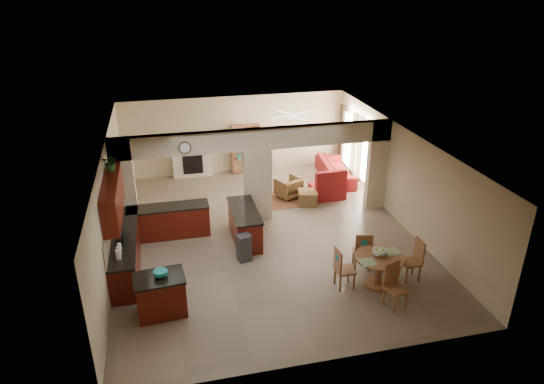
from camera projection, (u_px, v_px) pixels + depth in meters
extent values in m
plane|color=#796954|center=(265.00, 235.00, 13.59)|extent=(10.00, 10.00, 0.00)
plane|color=white|center=(265.00, 140.00, 12.44)|extent=(10.00, 10.00, 0.00)
plane|color=tan|center=(235.00, 135.00, 17.45)|extent=(8.00, 0.00, 8.00)
plane|color=tan|center=(326.00, 301.00, 8.58)|extent=(8.00, 0.00, 8.00)
plane|color=tan|center=(110.00, 204.00, 12.18)|extent=(0.00, 10.00, 10.00)
plane|color=tan|center=(401.00, 176.00, 13.85)|extent=(0.00, 10.00, 10.00)
cube|color=tan|center=(124.00, 187.00, 13.13)|extent=(0.60, 0.25, 2.80)
cube|color=tan|center=(258.00, 185.00, 14.03)|extent=(0.80, 0.25, 2.20)
cube|color=tan|center=(377.00, 165.00, 14.67)|extent=(0.60, 0.25, 2.80)
cube|color=tan|center=(257.00, 139.00, 13.45)|extent=(8.00, 0.25, 0.60)
cube|color=#400A07|center=(126.00, 252.00, 11.93)|extent=(0.60, 3.20, 0.86)
cube|color=black|center=(124.00, 236.00, 11.75)|extent=(0.62, 3.22, 0.05)
cube|color=tan|center=(110.00, 226.00, 11.56)|extent=(0.02, 3.20, 0.55)
cube|color=#400A07|center=(169.00, 222.00, 13.38)|extent=(2.20, 0.60, 0.86)
cube|color=black|center=(168.00, 207.00, 13.19)|extent=(2.22, 0.62, 0.05)
cube|color=#400A07|center=(113.00, 198.00, 11.30)|extent=(0.35, 2.40, 0.90)
cube|color=#400A07|center=(245.00, 225.00, 13.20)|extent=(0.65, 1.80, 0.86)
cube|color=black|center=(244.00, 210.00, 13.01)|extent=(0.70, 1.85, 0.05)
cube|color=silver|center=(250.00, 241.00, 12.45)|extent=(0.58, 0.04, 0.70)
cylinder|color=#4F351A|center=(185.00, 148.00, 12.92)|extent=(0.34, 0.03, 0.34)
cube|color=brown|center=(287.00, 200.00, 15.70)|extent=(1.60, 1.30, 0.01)
cube|color=beige|center=(192.00, 162.00, 17.33)|extent=(1.40, 0.28, 1.10)
cube|color=black|center=(193.00, 164.00, 17.22)|extent=(0.70, 0.04, 0.70)
cube|color=beige|center=(191.00, 146.00, 17.06)|extent=(1.60, 0.35, 0.10)
cube|color=brown|center=(246.00, 149.00, 17.57)|extent=(1.00, 0.32, 1.80)
cube|color=white|center=(367.00, 156.00, 15.97)|extent=(0.02, 0.90, 1.90)
cube|color=white|center=(349.00, 140.00, 17.48)|extent=(0.02, 0.90, 1.90)
cube|color=white|center=(357.00, 152.00, 16.78)|extent=(0.02, 0.70, 2.10)
cube|color=#42201A|center=(374.00, 163.00, 15.43)|extent=(0.10, 0.28, 2.30)
cube|color=#42201A|center=(359.00, 150.00, 16.49)|extent=(0.10, 0.28, 2.30)
cube|color=#42201A|center=(354.00, 146.00, 16.93)|extent=(0.10, 0.28, 2.30)
cube|color=#42201A|center=(342.00, 136.00, 18.00)|extent=(0.10, 0.28, 2.30)
cylinder|color=white|center=(290.00, 115.00, 15.52)|extent=(1.00, 1.00, 0.10)
cube|color=#400A07|center=(161.00, 296.00, 10.30)|extent=(1.06, 0.78, 0.86)
cube|color=black|center=(159.00, 278.00, 10.11)|extent=(1.11, 0.84, 0.05)
cylinder|color=teal|center=(161.00, 274.00, 10.09)|extent=(0.29, 0.29, 0.14)
cube|color=#313234|center=(244.00, 249.00, 12.25)|extent=(0.37, 0.34, 0.67)
cylinder|color=brown|center=(380.00, 257.00, 11.09)|extent=(1.14, 1.14, 0.04)
cylinder|color=brown|center=(378.00, 271.00, 11.24)|extent=(0.17, 0.17, 0.74)
cylinder|color=brown|center=(377.00, 284.00, 11.39)|extent=(0.58, 0.58, 0.06)
cylinder|color=#8BC129|center=(379.00, 252.00, 11.11)|extent=(0.32, 0.32, 0.17)
imported|color=maroon|center=(335.00, 170.00, 17.16)|extent=(2.50, 1.17, 0.71)
cube|color=maroon|center=(327.00, 191.00, 15.84)|extent=(1.07, 0.89, 0.41)
imported|color=maroon|center=(288.00, 188.00, 15.78)|extent=(0.95, 0.96, 0.67)
cube|color=maroon|center=(308.00, 198.00, 15.35)|extent=(0.73, 0.73, 0.43)
imported|color=#134815|center=(111.00, 162.00, 11.56)|extent=(0.44, 0.41, 0.42)
cube|color=brown|center=(362.00, 252.00, 11.91)|extent=(0.51, 0.51, 0.05)
cube|color=brown|center=(367.00, 256.00, 12.16)|extent=(0.04, 0.04, 0.44)
cube|color=brown|center=(353.00, 256.00, 12.16)|extent=(0.04, 0.04, 0.44)
cube|color=brown|center=(369.00, 263.00, 11.85)|extent=(0.04, 0.04, 0.44)
cube|color=brown|center=(355.00, 263.00, 11.85)|extent=(0.04, 0.04, 0.44)
cube|color=brown|center=(364.00, 245.00, 11.61)|extent=(0.42, 0.14, 0.55)
cube|color=teal|center=(364.00, 243.00, 11.56)|extent=(0.14, 0.04, 0.14)
cube|color=brown|center=(411.00, 262.00, 11.47)|extent=(0.42, 0.42, 0.05)
cube|color=brown|center=(400.00, 268.00, 11.68)|extent=(0.04, 0.04, 0.44)
cube|color=brown|center=(406.00, 275.00, 11.38)|extent=(0.04, 0.04, 0.44)
cube|color=brown|center=(412.00, 266.00, 11.75)|extent=(0.04, 0.04, 0.44)
cube|color=brown|center=(420.00, 273.00, 11.45)|extent=(0.04, 0.04, 0.44)
cube|color=brown|center=(419.00, 250.00, 11.39)|extent=(0.04, 0.42, 0.55)
cube|color=teal|center=(421.00, 248.00, 11.36)|extent=(0.01, 0.14, 0.14)
cube|color=brown|center=(396.00, 289.00, 10.50)|extent=(0.52, 0.52, 0.05)
cube|color=brown|center=(395.00, 304.00, 10.38)|extent=(0.04, 0.04, 0.44)
cube|color=brown|center=(406.00, 299.00, 10.54)|extent=(0.04, 0.04, 0.44)
cube|color=brown|center=(384.00, 296.00, 10.65)|extent=(0.04, 0.04, 0.44)
cube|color=brown|center=(395.00, 291.00, 10.81)|extent=(0.04, 0.04, 0.44)
cube|color=brown|center=(391.00, 273.00, 10.53)|extent=(0.41, 0.16, 0.55)
cube|color=teal|center=(391.00, 270.00, 10.52)|extent=(0.14, 0.05, 0.14)
cube|color=brown|center=(345.00, 270.00, 11.16)|extent=(0.43, 0.43, 0.05)
cube|color=brown|center=(354.00, 282.00, 11.14)|extent=(0.04, 0.04, 0.44)
cube|color=brown|center=(348.00, 274.00, 11.44)|extent=(0.04, 0.04, 0.44)
cube|color=brown|center=(340.00, 284.00, 11.07)|extent=(0.04, 0.04, 0.44)
cube|color=brown|center=(335.00, 276.00, 11.37)|extent=(0.04, 0.04, 0.44)
cube|color=brown|center=(338.00, 260.00, 10.99)|extent=(0.05, 0.42, 0.55)
cube|color=teal|center=(337.00, 258.00, 10.96)|extent=(0.01, 0.14, 0.14)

